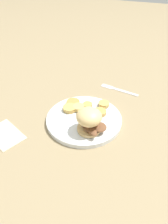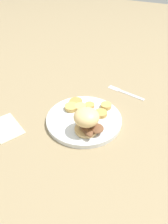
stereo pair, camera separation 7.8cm
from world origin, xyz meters
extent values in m
plane|color=#937F5B|center=(0.00, 0.00, 0.00)|extent=(4.00, 4.00, 0.00)
cylinder|color=white|center=(0.00, 0.00, 0.01)|extent=(0.28, 0.28, 0.02)
torus|color=white|center=(0.00, 0.00, 0.02)|extent=(0.27, 0.27, 0.01)
cylinder|color=tan|center=(0.06, 0.04, 0.02)|extent=(0.08, 0.08, 0.01)
ellipsoid|color=brown|center=(0.08, 0.06, 0.04)|extent=(0.05, 0.05, 0.01)
ellipsoid|color=#4C281E|center=(0.06, 0.03, 0.04)|extent=(0.04, 0.05, 0.01)
ellipsoid|color=brown|center=(0.05, 0.07, 0.04)|extent=(0.06, 0.06, 0.01)
ellipsoid|color=brown|center=(0.07, 0.04, 0.04)|extent=(0.05, 0.05, 0.01)
ellipsoid|color=brown|center=(0.05, 0.07, 0.04)|extent=(0.04, 0.04, 0.02)
ellipsoid|color=#E5C17F|center=(0.06, 0.04, 0.08)|extent=(0.09, 0.09, 0.06)
cylinder|color=tan|center=(-0.02, -0.01, 0.02)|extent=(0.05, 0.05, 0.01)
cylinder|color=tan|center=(-0.09, 0.05, 0.03)|extent=(0.04, 0.04, 0.01)
cylinder|color=#DBB766|center=(-0.04, -0.04, 0.03)|extent=(0.04, 0.04, 0.01)
cylinder|color=tan|center=(-0.03, -0.07, 0.03)|extent=(0.05, 0.05, 0.01)
cylinder|color=#BC8942|center=(-0.06, -0.07, 0.02)|extent=(0.05, 0.05, 0.01)
cylinder|color=tan|center=(-0.04, 0.05, 0.02)|extent=(0.05, 0.05, 0.01)
cylinder|color=tan|center=(-0.07, -0.01, 0.02)|extent=(0.04, 0.04, 0.01)
cube|color=silver|center=(-0.24, 0.11, 0.00)|extent=(0.04, 0.12, 0.00)
cube|color=silver|center=(-0.26, 0.02, 0.00)|extent=(0.03, 0.06, 0.00)
cube|color=beige|center=(0.16, -0.24, 0.00)|extent=(0.14, 0.16, 0.01)
camera|label=1|loc=(0.58, 0.19, 0.53)|focal=35.00mm
camera|label=2|loc=(0.55, 0.27, 0.53)|focal=35.00mm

